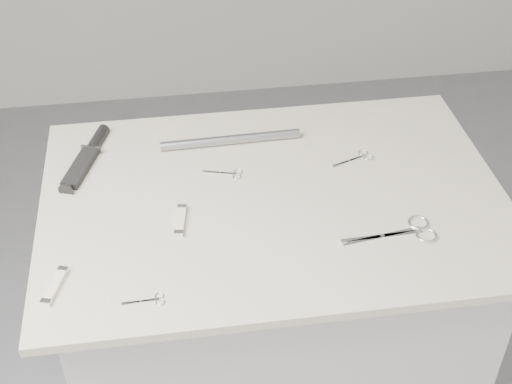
{
  "coord_description": "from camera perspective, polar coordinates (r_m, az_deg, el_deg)",
  "views": [
    {
      "loc": [
        -0.21,
        -1.18,
        1.89
      ],
      "look_at": [
        -0.04,
        0.02,
        0.92
      ],
      "focal_mm": 50.0,
      "sensor_mm": 36.0,
      "label": 1
    }
  ],
  "objects": [
    {
      "name": "pocket_knife_b",
      "position": [
        1.47,
        -6.06,
        -2.26
      ],
      "size": [
        0.03,
        0.09,
        0.01
      ],
      "rotation": [
        0.0,
        0.0,
        1.42
      ],
      "color": "#EDE7CF",
      "rests_on": "display_board"
    },
    {
      "name": "metal_rail",
      "position": [
        1.69,
        -2.04,
        4.2
      ],
      "size": [
        0.33,
        0.03,
        0.02
      ],
      "primitive_type": "cylinder",
      "rotation": [
        0.0,
        1.57,
        0.03
      ],
      "color": "gray",
      "rests_on": "display_board"
    },
    {
      "name": "tiny_scissors",
      "position": [
        1.33,
        -8.52,
        -8.58
      ],
      "size": [
        0.08,
        0.03,
        0.0
      ],
      "rotation": [
        0.0,
        0.0,
        0.03
      ],
      "color": "silver",
      "rests_on": "display_board"
    },
    {
      "name": "embroidery_scissors_b",
      "position": [
        1.6,
        -2.2,
        1.49
      ],
      "size": [
        0.09,
        0.05,
        0.0
      ],
      "rotation": [
        0.0,
        0.0,
        -0.27
      ],
      "color": "silver",
      "rests_on": "display_board"
    },
    {
      "name": "large_shears",
      "position": [
        1.48,
        12.07,
        -3.11
      ],
      "size": [
        0.2,
        0.08,
        0.01
      ],
      "rotation": [
        0.0,
        0.0,
        0.09
      ],
      "color": "silver",
      "rests_on": "display_board"
    },
    {
      "name": "embroidery_scissors_a",
      "position": [
        1.66,
        8.15,
        2.72
      ],
      "size": [
        0.1,
        0.06,
        0.0
      ],
      "rotation": [
        0.0,
        0.0,
        0.36
      ],
      "color": "silver",
      "rests_on": "display_board"
    },
    {
      "name": "pocket_knife_a",
      "position": [
        1.38,
        -15.8,
        -7.24
      ],
      "size": [
        0.05,
        0.1,
        0.01
      ],
      "rotation": [
        0.0,
        0.0,
        1.26
      ],
      "color": "#EDE7CF",
      "rests_on": "display_board"
    },
    {
      "name": "plinth",
      "position": [
        1.87,
        1.22,
        -11.55
      ],
      "size": [
        0.9,
        0.6,
        0.9
      ],
      "primitive_type": "cube",
      "color": "silver",
      "rests_on": "ground"
    },
    {
      "name": "display_board",
      "position": [
        1.54,
        1.45,
        -0.57
      ],
      "size": [
        1.0,
        0.7,
        0.02
      ],
      "primitive_type": "cube",
      "color": "beige",
      "rests_on": "plinth"
    },
    {
      "name": "sheathed_knife",
      "position": [
        1.69,
        -13.25,
        2.96
      ],
      "size": [
        0.11,
        0.23,
        0.03
      ],
      "rotation": [
        0.0,
        0.0,
        1.25
      ],
      "color": "black",
      "rests_on": "display_board"
    }
  ]
}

